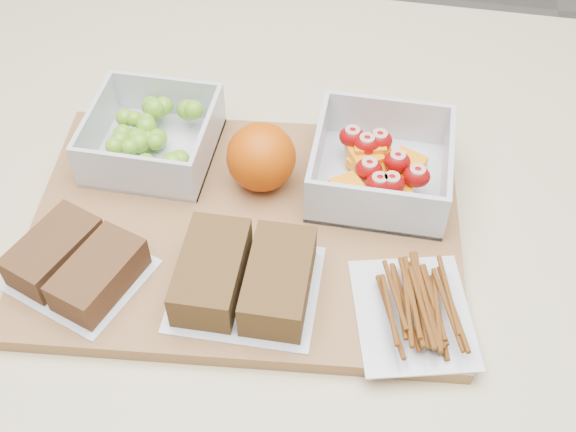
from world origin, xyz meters
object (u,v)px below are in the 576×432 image
object	(u,v)px
pretzel_bag	(414,306)
grape_container	(153,136)
sandwich_bag_center	(245,277)
fruit_container	(380,167)
sandwich_bag_left	(77,264)
orange	(261,157)
cutting_board	(246,229)

from	to	relation	value
pretzel_bag	grape_container	bearing A→B (deg)	151.08
grape_container	sandwich_bag_center	world-z (taller)	grape_container
fruit_container	sandwich_bag_left	world-z (taller)	fruit_container
fruit_container	orange	distance (m)	0.12
fruit_container	orange	world-z (taller)	orange
fruit_container	pretzel_bag	size ratio (longest dim) A/B	0.95
fruit_container	pretzel_bag	bearing A→B (deg)	-73.40
fruit_container	orange	size ratio (longest dim) A/B	1.93
cutting_board	fruit_container	bearing A→B (deg)	26.79
grape_container	orange	size ratio (longest dim) A/B	1.80
sandwich_bag_left	sandwich_bag_center	size ratio (longest dim) A/B	1.06
orange	sandwich_bag_left	distance (m)	0.20
sandwich_bag_left	pretzel_bag	bearing A→B (deg)	2.27
grape_container	pretzel_bag	distance (m)	0.33
grape_container	sandwich_bag_center	size ratio (longest dim) A/B	0.94
fruit_container	sandwich_bag_center	world-z (taller)	fruit_container
sandwich_bag_center	pretzel_bag	xyz separation A→B (m)	(0.15, 0.00, -0.01)
sandwich_bag_left	fruit_container	bearing A→B (deg)	32.81
sandwich_bag_left	pretzel_bag	distance (m)	0.31
grape_container	cutting_board	bearing A→B (deg)	-34.94
grape_container	orange	world-z (taller)	orange
grape_container	sandwich_bag_left	distance (m)	0.17
orange	pretzel_bag	size ratio (longest dim) A/B	0.49
fruit_container	sandwich_bag_center	bearing A→B (deg)	-124.03
fruit_container	grape_container	bearing A→B (deg)	179.37
sandwich_bag_center	sandwich_bag_left	bearing A→B (deg)	-175.71
grape_container	sandwich_bag_center	xyz separation A→B (m)	(0.13, -0.16, -0.00)
grape_container	orange	xyz separation A→B (m)	(0.12, -0.02, 0.01)
sandwich_bag_center	grape_container	bearing A→B (deg)	130.30
cutting_board	sandwich_bag_center	xyz separation A→B (m)	(0.02, -0.08, 0.03)
pretzel_bag	sandwich_bag_left	bearing A→B (deg)	-177.73
cutting_board	grape_container	world-z (taller)	grape_container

